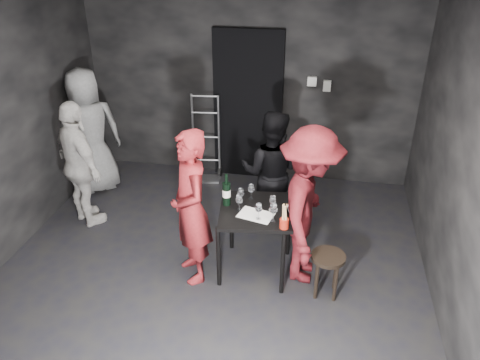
% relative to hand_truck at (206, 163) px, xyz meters
% --- Properties ---
extents(floor, '(4.50, 5.00, 0.02)m').
position_rel_hand_truck_xyz_m(floor, '(0.57, -2.23, -0.22)').
color(floor, black).
rests_on(floor, ground).
extents(ceiling, '(4.50, 5.00, 0.02)m').
position_rel_hand_truck_xyz_m(ceiling, '(0.57, -2.23, 2.48)').
color(ceiling, silver).
rests_on(ceiling, ground).
extents(wall_back, '(4.50, 0.04, 2.70)m').
position_rel_hand_truck_xyz_m(wall_back, '(0.57, 0.27, 1.13)').
color(wall_back, black).
rests_on(wall_back, ground).
extents(wall_right, '(0.04, 5.00, 2.70)m').
position_rel_hand_truck_xyz_m(wall_right, '(2.82, -2.23, 1.13)').
color(wall_right, black).
rests_on(wall_right, ground).
extents(doorway, '(0.95, 0.10, 2.10)m').
position_rel_hand_truck_xyz_m(doorway, '(0.57, 0.21, 0.83)').
color(doorway, black).
rests_on(doorway, ground).
extents(wallbox_upper, '(0.12, 0.06, 0.12)m').
position_rel_hand_truck_xyz_m(wallbox_upper, '(1.42, 0.22, 1.23)').
color(wallbox_upper, '#B7B7B2').
rests_on(wallbox_upper, wall_back).
extents(wallbox_lower, '(0.10, 0.06, 0.14)m').
position_rel_hand_truck_xyz_m(wallbox_lower, '(1.62, 0.22, 1.18)').
color(wallbox_lower, '#B7B7B2').
rests_on(wallbox_lower, wall_back).
extents(hand_truck, '(0.41, 0.35, 1.24)m').
position_rel_hand_truck_xyz_m(hand_truck, '(0.00, 0.00, 0.00)').
color(hand_truck, '#B2B2B7').
rests_on(hand_truck, floor).
extents(tasting_table, '(0.72, 0.72, 0.75)m').
position_rel_hand_truck_xyz_m(tasting_table, '(1.02, -1.93, 0.43)').
color(tasting_table, black).
rests_on(tasting_table, floor).
extents(stool, '(0.33, 0.33, 0.47)m').
position_rel_hand_truck_xyz_m(stool, '(1.77, -2.17, 0.15)').
color(stool, black).
rests_on(stool, floor).
extents(server_red, '(0.70, 0.77, 1.77)m').
position_rel_hand_truck_xyz_m(server_red, '(0.40, -2.12, 0.66)').
color(server_red, maroon).
rests_on(server_red, floor).
extents(woman_black, '(0.73, 0.43, 1.47)m').
position_rel_hand_truck_xyz_m(woman_black, '(1.06, -1.08, 0.51)').
color(woman_black, black).
rests_on(woman_black, floor).
extents(man_maroon, '(0.60, 1.21, 1.84)m').
position_rel_hand_truck_xyz_m(man_maroon, '(1.54, -1.92, 0.70)').
color(man_maroon, '#5C1218').
rests_on(man_maroon, floor).
extents(bystander_cream, '(1.04, 0.93, 1.62)m').
position_rel_hand_truck_xyz_m(bystander_cream, '(-1.15, -1.40, 0.59)').
color(bystander_cream, silver).
rests_on(bystander_cream, floor).
extents(bystander_grey, '(1.05, 1.00, 1.93)m').
position_rel_hand_truck_xyz_m(bystander_grey, '(-1.42, -0.60, 0.74)').
color(bystander_grey, gray).
rests_on(bystander_grey, floor).
extents(tasting_mat, '(0.38, 0.30, 0.00)m').
position_rel_hand_truck_xyz_m(tasting_mat, '(1.03, -2.03, 0.53)').
color(tasting_mat, white).
rests_on(tasting_mat, tasting_table).
extents(wine_glass_a, '(0.07, 0.07, 0.19)m').
position_rel_hand_truck_xyz_m(wine_glass_a, '(0.86, -1.97, 0.62)').
color(wine_glass_a, white).
rests_on(wine_glass_a, tasting_table).
extents(wine_glass_b, '(0.09, 0.09, 0.18)m').
position_rel_hand_truck_xyz_m(wine_glass_b, '(0.85, -1.84, 0.62)').
color(wine_glass_b, white).
rests_on(wine_glass_b, tasting_table).
extents(wine_glass_c, '(0.07, 0.07, 0.18)m').
position_rel_hand_truck_xyz_m(wine_glass_c, '(0.94, -1.73, 0.62)').
color(wine_glass_c, white).
rests_on(wine_glass_c, tasting_table).
extents(wine_glass_d, '(0.09, 0.09, 0.19)m').
position_rel_hand_truck_xyz_m(wine_glass_d, '(1.07, -2.09, 0.62)').
color(wine_glass_d, white).
rests_on(wine_glass_d, tasting_table).
extents(wine_glass_e, '(0.11, 0.11, 0.21)m').
position_rel_hand_truck_xyz_m(wine_glass_e, '(1.21, -2.11, 0.63)').
color(wine_glass_e, white).
rests_on(wine_glass_e, tasting_table).
extents(wine_glass_f, '(0.07, 0.07, 0.18)m').
position_rel_hand_truck_xyz_m(wine_glass_f, '(1.18, -1.92, 0.62)').
color(wine_glass_f, white).
rests_on(wine_glass_f, tasting_table).
extents(wine_bottle, '(0.08, 0.08, 0.34)m').
position_rel_hand_truck_xyz_m(wine_bottle, '(0.71, -1.88, 0.66)').
color(wine_bottle, black).
rests_on(wine_bottle, tasting_table).
extents(breadstick_cup, '(0.09, 0.09, 0.27)m').
position_rel_hand_truck_xyz_m(breadstick_cup, '(1.33, -2.20, 0.65)').
color(breadstick_cup, '#A32011').
rests_on(breadstick_cup, tasting_table).
extents(reserved_card, '(0.11, 0.15, 0.11)m').
position_rel_hand_truck_xyz_m(reserved_card, '(1.33, -1.92, 0.58)').
color(reserved_card, white).
rests_on(reserved_card, tasting_table).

